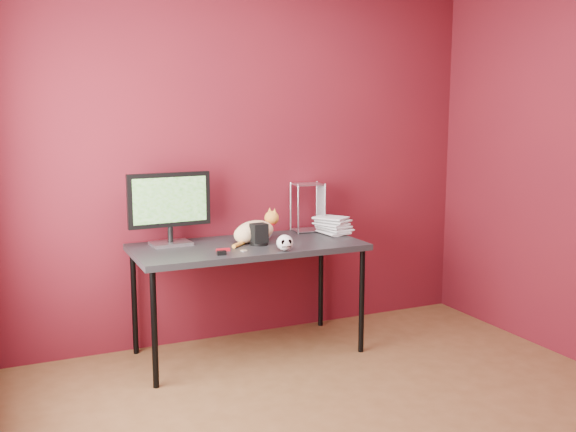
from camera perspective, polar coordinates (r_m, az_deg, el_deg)
name	(u,v)px	position (r m, az deg, el deg)	size (l,w,h in m)	color
room	(382,148)	(2.99, 8.40, 5.99)	(3.52, 3.52, 2.61)	#56371D
desk	(248,252)	(4.25, -3.59, -3.17)	(1.50, 0.70, 0.75)	black
monitor	(170,205)	(4.23, -10.48, 0.98)	(0.55, 0.19, 0.48)	silver
cat	(255,231)	(4.31, -2.94, -1.32)	(0.41, 0.29, 0.21)	orange
skull_mug	(285,243)	(4.02, -0.29, -2.38)	(0.10, 0.11, 0.10)	silver
speaker	(259,235)	(4.20, -2.60, -1.69)	(0.12, 0.12, 0.14)	black
book_stack	(325,140)	(4.49, 3.34, 6.79)	(0.26, 0.28, 1.34)	beige
wire_rack	(308,207)	(4.67, 1.76, 0.79)	(0.22, 0.19, 0.35)	silver
pocket_knife	(223,250)	(4.03, -5.79, -3.01)	(0.09, 0.02, 0.02)	#B00D1A
black_gadget	(222,253)	(3.93, -5.93, -3.28)	(0.06, 0.03, 0.03)	black
washer	(244,251)	(4.03, -3.94, -3.09)	(0.04, 0.04, 0.00)	silver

